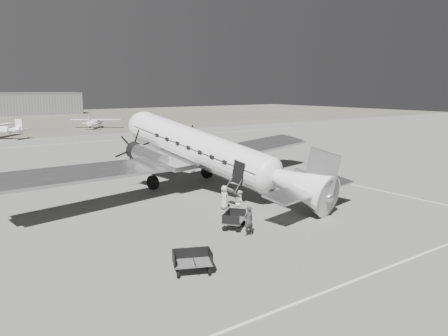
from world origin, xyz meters
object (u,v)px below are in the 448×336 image
light_plane_right (96,123)px  ramp_agent (240,203)px  baggage_cart_far (192,262)px  passenger (224,197)px  dc3_airliner (209,155)px  ground_crew (249,221)px  hangar_main (5,104)px  baggage_cart_near (234,220)px

light_plane_right → ramp_agent: 66.80m
baggage_cart_far → passenger: passenger is taller
dc3_airliner → ground_crew: bearing=-123.8°
dc3_airliner → ramp_agent: bearing=-118.7°
hangar_main → baggage_cart_far: 130.09m
light_plane_right → baggage_cart_far: (-20.45, -71.23, -0.54)m
baggage_cart_near → ground_crew: ground_crew is taller
light_plane_right → passenger: (-13.37, -63.65, -0.24)m
baggage_cart_far → ramp_agent: (7.05, 5.79, 0.31)m
ground_crew → ramp_agent: 3.84m
light_plane_right → ground_crew: (-15.35, -68.75, -0.20)m
light_plane_right → baggage_cart_near: size_ratio=5.78×
light_plane_right → dc3_airliner: bearing=-66.3°
hangar_main → baggage_cart_far: bearing=-95.8°
ground_crew → baggage_cart_near: bearing=-92.0°
light_plane_right → ramp_agent: bearing=-66.9°
ground_crew → hangar_main: bearing=-91.7°
light_plane_right → baggage_cart_near: bearing=-68.1°
ground_crew → passenger: ground_crew is taller
light_plane_right → passenger: light_plane_right is taller
hangar_main → baggage_cart_far: hangar_main is taller
passenger → dc3_airliner: bearing=-5.0°
hangar_main → dc3_airliner: hangar_main is taller
ramp_agent → ground_crew: bearing=-179.0°
dc3_airliner → ramp_agent: 7.05m
baggage_cart_far → ramp_agent: 9.13m
hangar_main → dc3_airliner: 117.23m
ramp_agent → passenger: bearing=30.5°
light_plane_right → passenger: 65.04m
baggage_cart_far → ground_crew: ground_crew is taller
hangar_main → light_plane_right: size_ratio=4.19×
hangar_main → baggage_cart_near: (-8.02, -125.47, -2.81)m
light_plane_right → passenger: size_ratio=6.25×
dc3_airliner → baggage_cart_far: 15.35m
baggage_cart_near → hangar_main: bearing=47.6°
light_plane_right → baggage_cart_near: 69.02m
hangar_main → passenger: hangar_main is taller
passenger → baggage_cart_far: bearing=153.8°
light_plane_right → ramp_agent: light_plane_right is taller
dc3_airliner → baggage_cart_far: bearing=-138.5°
hangar_main → dc3_airliner: (-4.27, -117.15, -0.37)m
ground_crew → passenger: size_ratio=1.05×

